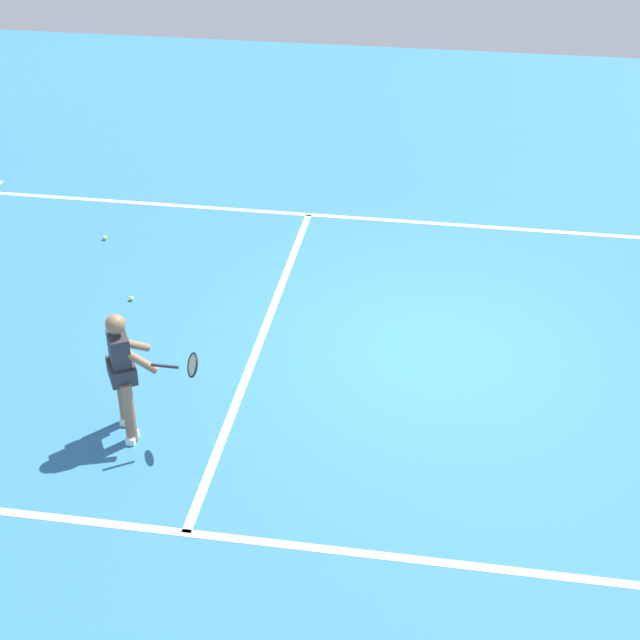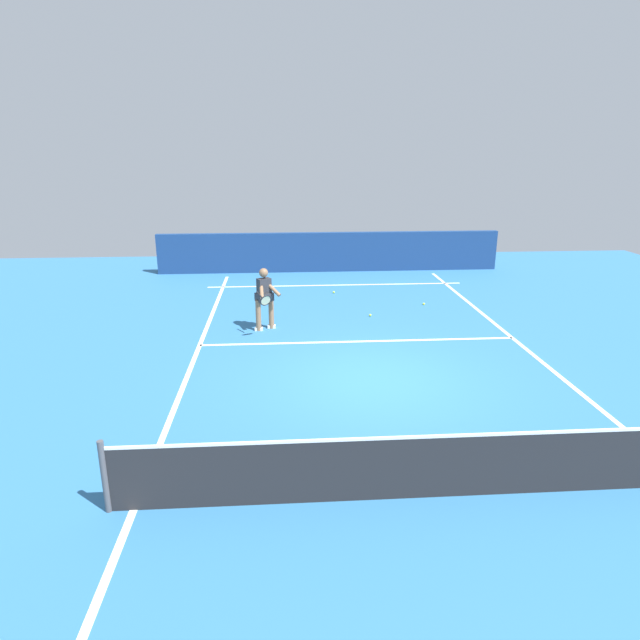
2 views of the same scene
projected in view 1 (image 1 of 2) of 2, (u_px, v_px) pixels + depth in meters
ground_plane at (432, 350)px, 12.31m from camera, size 26.86×26.86×0.00m
service_line_marking at (262, 335)px, 12.60m from camera, size 7.36×0.10×0.01m
sideline_left_marking at (446, 224)px, 15.38m from camera, size 0.10×18.66×0.01m
sideline_right_marking at (410, 559)px, 9.22m from camera, size 0.10×18.66×0.01m
tennis_player at (124, 370)px, 10.45m from camera, size 0.68×1.14×1.55m
tennis_ball_mid at (105, 238)px, 14.91m from camera, size 0.07×0.07×0.07m
tennis_ball_far at (131, 299)px, 13.34m from camera, size 0.07×0.07×0.07m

